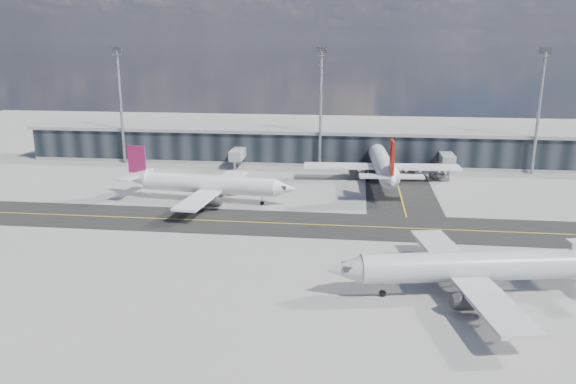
# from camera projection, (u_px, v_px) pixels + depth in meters

# --- Properties ---
(ground) EXTENTS (300.00, 300.00, 0.00)m
(ground) POSITION_uv_depth(u_px,v_px,m) (300.00, 232.00, 91.98)
(ground) COLOR gray
(ground) RESTS_ON ground
(taxiway_lanes) EXTENTS (180.00, 63.00, 0.03)m
(taxiway_lanes) POSITION_uv_depth(u_px,v_px,m) (327.00, 213.00, 101.81)
(taxiway_lanes) COLOR black
(taxiway_lanes) RESTS_ON ground
(terminal_concourse) EXTENTS (152.00, 19.80, 8.80)m
(terminal_concourse) POSITION_uv_depth(u_px,v_px,m) (322.00, 147.00, 143.55)
(terminal_concourse) COLOR black
(terminal_concourse) RESTS_ON ground
(floodlight_masts) EXTENTS (102.50, 0.70, 28.90)m
(floodlight_masts) POSITION_uv_depth(u_px,v_px,m) (321.00, 104.00, 133.91)
(floodlight_masts) COLOR gray
(floodlight_masts) RESTS_ON ground
(airliner_af) EXTENTS (35.38, 30.22, 10.47)m
(airliner_af) POSITION_uv_depth(u_px,v_px,m) (207.00, 184.00, 108.41)
(airliner_af) COLOR white
(airliner_af) RESTS_ON ground
(airliner_redtail) EXTENTS (34.91, 40.96, 12.14)m
(airliner_redtail) POSITION_uv_depth(u_px,v_px,m) (382.00, 164.00, 123.77)
(airliner_redtail) COLOR white
(airliner_redtail) RESTS_ON ground
(airliner_near) EXTENTS (36.62, 31.40, 10.88)m
(airliner_near) POSITION_uv_depth(u_px,v_px,m) (477.00, 267.00, 68.56)
(airliner_near) COLOR #B7B9BC
(airliner_near) RESTS_ON ground
(baggage_tug) EXTENTS (3.58, 2.75, 2.03)m
(baggage_tug) POSITION_uv_depth(u_px,v_px,m) (210.00, 196.00, 109.59)
(baggage_tug) COLOR orange
(baggage_tug) RESTS_ON ground
(service_van) EXTENTS (4.62, 6.23, 1.57)m
(service_van) POSITION_uv_depth(u_px,v_px,m) (439.00, 176.00, 126.74)
(service_van) COLOR white
(service_van) RESTS_ON ground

